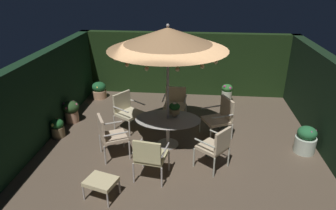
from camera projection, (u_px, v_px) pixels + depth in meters
name	position (u px, v px, depth m)	size (l,w,h in m)	color
ground_plane	(179.00, 144.00, 7.50)	(7.19, 7.23, 0.02)	brown
hedge_backdrop_rear	(186.00, 64.00, 10.22)	(7.19, 0.30, 2.10)	black
hedge_backdrop_left	(40.00, 99.00, 7.38)	(0.30, 7.23, 2.10)	black
hedge_backdrop_right	(334.00, 111.00, 6.75)	(0.30, 7.23, 2.10)	black
patio_dining_table	(168.00, 123.00, 7.21)	(1.57, 1.09, 0.71)	#BAB4AC
patio_umbrella	(168.00, 39.00, 6.39)	(2.62, 2.62, 2.91)	#B7AEAA
centerpiece_planter	(175.00, 108.00, 7.19)	(0.26, 0.26, 0.36)	tan
patio_chair_north	(216.00, 145.00, 6.31)	(0.78, 0.78, 0.98)	#B3B5A3
patio_chair_northeast	(220.00, 116.00, 7.66)	(0.84, 0.84, 1.00)	#B8B6A8
patio_chair_east	(175.00, 102.00, 8.50)	(0.66, 0.64, 0.93)	#BAB3A7
patio_chair_southeast	(127.00, 109.00, 8.03)	(0.85, 0.86, 0.98)	#BAB6AB
patio_chair_south	(109.00, 134.00, 6.72)	(0.78, 0.77, 1.02)	#B9B2A8
patio_chair_southwest	(150.00, 155.00, 5.96)	(0.70, 0.69, 0.97)	#B8AEA6
ottoman_footrest	(101.00, 182.00, 5.58)	(0.66, 0.58, 0.39)	#B6AFA5
potted_plant_left_near	(57.00, 128.00, 7.70)	(0.34, 0.34, 0.48)	olive
potted_plant_back_center	(99.00, 90.00, 10.11)	(0.47, 0.47, 0.55)	tan
potted_plant_front_corner	(71.00, 111.00, 8.45)	(0.46, 0.46, 0.61)	tan
potted_plant_left_far	(306.00, 140.00, 7.01)	(0.48, 0.48, 0.66)	beige
potted_plant_back_right	(227.00, 92.00, 9.76)	(0.35, 0.35, 0.60)	beige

